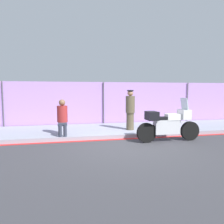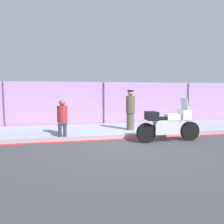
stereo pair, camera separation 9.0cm
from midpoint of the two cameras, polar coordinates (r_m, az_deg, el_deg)
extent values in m
plane|color=#38383D|center=(7.06, 3.65, -9.20)|extent=(120.00, 120.00, 0.00)
cube|color=#8E93A3|center=(9.65, -0.89, -4.69)|extent=(34.69, 2.98, 0.15)
cube|color=red|center=(8.15, 1.36, -7.14)|extent=(34.69, 0.18, 0.01)
cube|color=#AD7FC6|center=(11.07, -2.54, 2.05)|extent=(32.95, 0.08, 2.23)
cylinder|color=#4C4C51|center=(11.16, -26.79, 1.48)|extent=(0.05, 0.05, 2.23)
cylinder|color=#4C4C51|center=(10.97, -2.45, 2.02)|extent=(0.05, 0.05, 2.23)
cylinder|color=#4C4C51|center=(12.65, 18.89, 2.20)|extent=(0.05, 0.05, 2.23)
cylinder|color=black|center=(8.43, 19.37, -4.67)|extent=(0.69, 0.14, 0.69)
cylinder|color=black|center=(7.69, 8.68, -5.38)|extent=(0.69, 0.14, 0.69)
cube|color=silver|center=(7.96, 13.76, -3.75)|extent=(0.92, 0.28, 0.51)
cube|color=white|center=(8.02, 15.32, -1.24)|extent=(0.52, 0.31, 0.22)
cube|color=black|center=(7.87, 13.16, -1.60)|extent=(0.60, 0.28, 0.10)
cube|color=white|center=(8.22, 18.02, -0.59)|extent=(0.32, 0.48, 0.34)
cube|color=silver|center=(8.19, 18.10, 2.06)|extent=(0.11, 0.42, 0.42)
cube|color=black|center=(7.67, 10.02, -0.97)|extent=(0.36, 0.50, 0.30)
cylinder|color=brown|center=(9.25, 4.47, -2.45)|extent=(0.31, 0.31, 0.71)
cylinder|color=brown|center=(9.17, 4.51, 1.97)|extent=(0.38, 0.38, 0.71)
sphere|color=#A37556|center=(9.16, 4.53, 4.95)|extent=(0.24, 0.24, 0.24)
cylinder|color=black|center=(9.15, 4.53, 5.58)|extent=(0.27, 0.27, 0.05)
cylinder|color=#2D3342|center=(8.05, -13.72, -4.83)|extent=(0.12, 0.12, 0.43)
cylinder|color=#2D3342|center=(8.05, -12.47, -4.81)|extent=(0.12, 0.12, 0.43)
cube|color=#2D3342|center=(8.22, -13.11, -3.08)|extent=(0.33, 0.43, 0.10)
cylinder|color=maroon|center=(8.39, -13.15, -0.48)|extent=(0.39, 0.39, 0.61)
sphere|color=brown|center=(8.36, -13.22, 2.41)|extent=(0.24, 0.24, 0.24)
camera|label=1|loc=(0.05, -90.30, -0.03)|focal=35.00mm
camera|label=2|loc=(0.05, 89.70, 0.03)|focal=35.00mm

